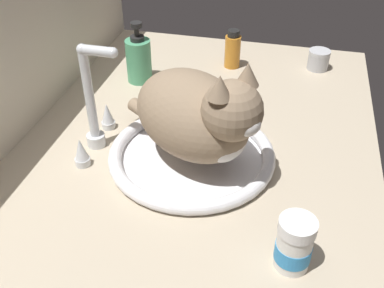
{
  "coord_description": "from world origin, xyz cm",
  "views": [
    {
      "loc": [
        -76.44,
        -17.64,
        62.13
      ],
      "look_at": [
        -4.21,
        -0.05,
        7.0
      ],
      "focal_mm": 42.04,
      "sensor_mm": 36.0,
      "label": 1
    }
  ],
  "objects_px": {
    "cat": "(199,115)",
    "pill_bottle": "(294,245)",
    "sink_basin": "(192,155)",
    "amber_bottle": "(233,50)",
    "soap_pump_bottle": "(139,59)",
    "faucet": "(94,112)",
    "metal_jar": "(319,60)"
  },
  "relations": [
    {
      "from": "sink_basin",
      "to": "metal_jar",
      "type": "xyz_separation_m",
      "value": [
        0.49,
        -0.25,
        0.02
      ]
    },
    {
      "from": "sink_basin",
      "to": "amber_bottle",
      "type": "bearing_deg",
      "value": -1.19
    },
    {
      "from": "faucet",
      "to": "soap_pump_bottle",
      "type": "height_order",
      "value": "faucet"
    },
    {
      "from": "sink_basin",
      "to": "faucet",
      "type": "xyz_separation_m",
      "value": [
        0.0,
        0.21,
        0.07
      ]
    },
    {
      "from": "cat",
      "to": "amber_bottle",
      "type": "xyz_separation_m",
      "value": [
        0.46,
        0.01,
        -0.07
      ]
    },
    {
      "from": "soap_pump_bottle",
      "to": "cat",
      "type": "bearing_deg",
      "value": -143.17
    },
    {
      "from": "cat",
      "to": "metal_jar",
      "type": "bearing_deg",
      "value": -24.84
    },
    {
      "from": "cat",
      "to": "amber_bottle",
      "type": "height_order",
      "value": "cat"
    },
    {
      "from": "sink_basin",
      "to": "metal_jar",
      "type": "bearing_deg",
      "value": -26.97
    },
    {
      "from": "sink_basin",
      "to": "amber_bottle",
      "type": "distance_m",
      "value": 0.45
    },
    {
      "from": "soap_pump_bottle",
      "to": "sink_basin",
      "type": "bearing_deg",
      "value": -144.19
    },
    {
      "from": "amber_bottle",
      "to": "sink_basin",
      "type": "bearing_deg",
      "value": 178.81
    },
    {
      "from": "metal_jar",
      "to": "soap_pump_bottle",
      "type": "distance_m",
      "value": 0.5
    },
    {
      "from": "sink_basin",
      "to": "cat",
      "type": "xyz_separation_m",
      "value": [
        -0.01,
        -0.02,
        0.11
      ]
    },
    {
      "from": "cat",
      "to": "metal_jar",
      "type": "distance_m",
      "value": 0.56
    },
    {
      "from": "cat",
      "to": "metal_jar",
      "type": "height_order",
      "value": "cat"
    },
    {
      "from": "sink_basin",
      "to": "amber_bottle",
      "type": "xyz_separation_m",
      "value": [
        0.45,
        -0.01,
        0.04
      ]
    },
    {
      "from": "cat",
      "to": "amber_bottle",
      "type": "bearing_deg",
      "value": 0.98
    },
    {
      "from": "sink_basin",
      "to": "faucet",
      "type": "height_order",
      "value": "faucet"
    },
    {
      "from": "amber_bottle",
      "to": "pill_bottle",
      "type": "relative_size",
      "value": 1.11
    },
    {
      "from": "faucet",
      "to": "metal_jar",
      "type": "bearing_deg",
      "value": -43.24
    },
    {
      "from": "soap_pump_bottle",
      "to": "pill_bottle",
      "type": "relative_size",
      "value": 1.67
    },
    {
      "from": "pill_bottle",
      "to": "faucet",
      "type": "bearing_deg",
      "value": 62.15
    },
    {
      "from": "sink_basin",
      "to": "amber_bottle",
      "type": "relative_size",
      "value": 3.21
    },
    {
      "from": "cat",
      "to": "sink_basin",
      "type": "bearing_deg",
      "value": 55.77
    },
    {
      "from": "cat",
      "to": "pill_bottle",
      "type": "xyz_separation_m",
      "value": [
        -0.22,
        -0.2,
        -0.07
      ]
    },
    {
      "from": "faucet",
      "to": "amber_bottle",
      "type": "xyz_separation_m",
      "value": [
        0.45,
        -0.22,
        -0.04
      ]
    },
    {
      "from": "pill_bottle",
      "to": "amber_bottle",
      "type": "bearing_deg",
      "value": 17.36
    },
    {
      "from": "sink_basin",
      "to": "soap_pump_bottle",
      "type": "height_order",
      "value": "soap_pump_bottle"
    },
    {
      "from": "cat",
      "to": "amber_bottle",
      "type": "relative_size",
      "value": 3.11
    },
    {
      "from": "faucet",
      "to": "sink_basin",
      "type": "bearing_deg",
      "value": -90.0
    },
    {
      "from": "sink_basin",
      "to": "metal_jar",
      "type": "relative_size",
      "value": 5.81
    }
  ]
}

